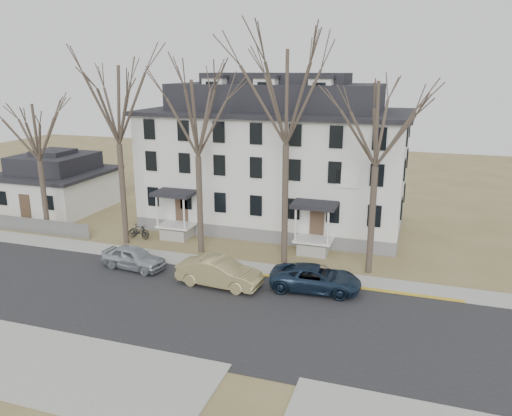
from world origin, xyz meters
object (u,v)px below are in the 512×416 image
(bicycle_right, at_px, (139,231))
(car_navy, at_px, (316,279))
(car_silver, at_px, (134,258))
(car_tan, at_px, (219,273))
(tree_mid_right, at_px, (378,118))
(tree_mid_left, at_px, (197,113))
(tree_bungalow, at_px, (36,128))
(tree_far_left, at_px, (116,99))
(bicycle_left, at_px, (139,233))
(small_house, at_px, (57,185))
(boarding_house, at_px, (276,159))
(tree_center, at_px, (287,91))

(bicycle_right, bearing_deg, car_navy, -105.31)
(car_silver, xyz_separation_m, car_tan, (6.19, -0.73, 0.10))
(car_navy, bearing_deg, tree_mid_right, -39.64)
(tree_mid_left, relative_size, car_silver, 2.98)
(tree_mid_left, relative_size, tree_bungalow, 1.18)
(car_silver, bearing_deg, tree_mid_right, -67.38)
(tree_mid_right, height_order, bicycle_right, tree_mid_right)
(car_silver, height_order, car_navy, car_silver)
(car_tan, xyz_separation_m, bicycle_right, (-9.07, 6.20, -0.32))
(tree_far_left, height_order, bicycle_left, tree_far_left)
(tree_mid_left, xyz_separation_m, tree_bungalow, (-13.00, 0.00, -1.48))
(small_house, distance_m, bicycle_right, 12.41)
(bicycle_left, bearing_deg, small_house, 72.69)
(car_silver, height_order, bicycle_right, car_silver)
(tree_bungalow, distance_m, car_tan, 18.56)
(tree_mid_left, bearing_deg, tree_far_left, 180.00)
(tree_far_left, distance_m, tree_bungalow, 7.34)
(tree_mid_left, xyz_separation_m, bicycle_left, (-5.59, 1.04, -9.11))
(boarding_house, bearing_deg, tree_bungalow, -152.99)
(tree_mid_left, distance_m, tree_bungalow, 13.08)
(boarding_house, bearing_deg, small_house, -174.41)
(tree_center, bearing_deg, car_navy, -52.22)
(car_silver, bearing_deg, bicycle_left, 34.77)
(tree_mid_right, distance_m, car_tan, 12.91)
(tree_center, distance_m, bicycle_left, 15.74)
(tree_center, relative_size, tree_mid_right, 1.15)
(boarding_house, xyz_separation_m, car_navy, (5.86, -11.85, -4.66))
(tree_mid_left, distance_m, tree_mid_right, 11.50)
(small_house, relative_size, car_tan, 1.73)
(bicycle_left, bearing_deg, bicycle_right, 26.76)
(car_tan, xyz_separation_m, bicycle_left, (-8.96, 5.89, -0.34))
(boarding_house, bearing_deg, bicycle_right, -142.00)
(tree_bungalow, relative_size, bicycle_left, 5.81)
(small_house, distance_m, car_navy, 27.73)
(tree_mid_right, bearing_deg, tree_bungalow, 180.00)
(boarding_house, relative_size, tree_mid_left, 1.63)
(car_silver, bearing_deg, tree_bungalow, 74.51)
(tree_center, bearing_deg, small_house, 164.92)
(tree_far_left, distance_m, car_silver, 10.93)
(tree_bungalow, bearing_deg, tree_center, 0.00)
(tree_far_left, distance_m, bicycle_right, 9.93)
(tree_mid_right, height_order, car_navy, tree_mid_right)
(small_house, xyz_separation_m, tree_mid_right, (28.50, -6.20, 7.35))
(bicycle_left, bearing_deg, tree_mid_left, -93.53)
(tree_mid_left, bearing_deg, tree_center, 0.00)
(boarding_house, bearing_deg, tree_far_left, -137.82)
(car_tan, bearing_deg, car_silver, 87.38)
(boarding_house, xyz_separation_m, tree_center, (3.00, -8.15, 5.71))
(car_navy, bearing_deg, tree_bungalow, 76.25)
(tree_far_left, xyz_separation_m, car_tan, (9.36, -4.85, -9.52))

